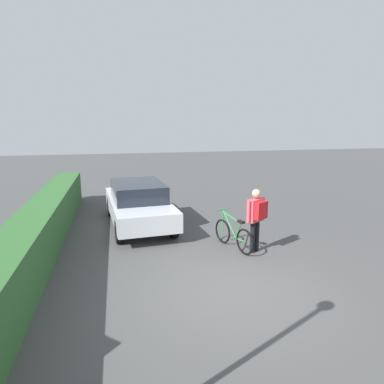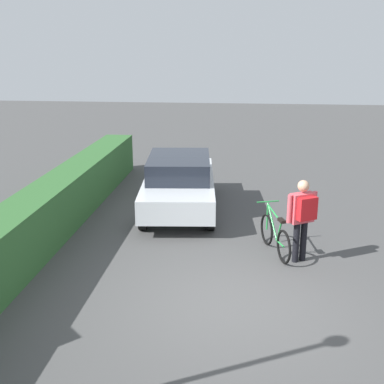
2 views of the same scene
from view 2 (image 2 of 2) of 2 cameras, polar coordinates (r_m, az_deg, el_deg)
The scene contains 4 objects.
ground_plane at distance 8.58m, azimuth 4.78°, elevation -12.86°, with size 60.00×60.00×0.00m, color #444444.
parked_car_near at distance 12.99m, azimuth -1.49°, elevation 1.21°, with size 4.56×2.18×1.44m.
bicycle at distance 10.51m, azimuth 9.52°, elevation -5.00°, with size 1.62×0.67×0.99m.
person_rider at distance 9.98m, azimuth 12.62°, elevation -2.39°, with size 0.51×0.60×1.70m.
Camera 2 is at (-7.47, -0.09, 4.21)m, focal length 46.33 mm.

